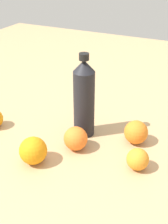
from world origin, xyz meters
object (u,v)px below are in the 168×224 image
at_px(orange_1, 138,159).
at_px(orange_4, 33,151).
at_px(water_bottle, 84,98).
at_px(orange_3, 136,132).
at_px(orange_2, 76,138).

xyz_separation_m(orange_1, orange_4, (-0.10, 0.27, 0.01)).
distance_m(water_bottle, orange_4, 0.23).
xyz_separation_m(orange_3, orange_4, (-0.22, 0.23, 0.00)).
bearing_deg(orange_4, orange_1, -69.64).
relative_size(orange_3, orange_4, 0.94).
distance_m(water_bottle, orange_1, 0.25).
relative_size(water_bottle, orange_3, 3.67).
bearing_deg(orange_1, orange_3, 19.21).
xyz_separation_m(water_bottle, orange_1, (-0.10, -0.21, -0.10)).
distance_m(orange_1, orange_4, 0.29).
bearing_deg(water_bottle, orange_1, 162.02).
bearing_deg(orange_1, water_bottle, 65.43).
relative_size(orange_2, orange_3, 0.98).
relative_size(water_bottle, orange_2, 3.75).
height_order(orange_1, orange_4, orange_4).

